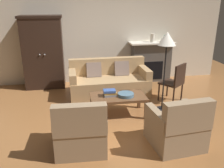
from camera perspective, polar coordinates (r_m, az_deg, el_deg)
ground_plane at (r=4.67m, az=-0.61°, el=-8.91°), size 9.60×9.60×0.00m
back_wall at (r=6.69m, az=-4.01°, el=12.42°), size 7.20×0.10×2.80m
fireplace at (r=6.91m, az=9.31°, el=5.43°), size 1.26×0.48×1.12m
armoire at (r=6.46m, az=-16.19°, el=7.29°), size 1.06×0.57×1.87m
couch at (r=5.84m, az=-0.74°, el=0.50°), size 1.94×0.90×0.86m
coffee_table at (r=4.76m, az=1.48°, el=-3.44°), size 1.10×0.60×0.42m
fruit_bowl at (r=4.71m, az=3.36°, el=-2.58°), size 0.32×0.32×0.06m
book_stack at (r=4.70m, az=-0.54°, el=-2.14°), size 0.26×0.18×0.13m
mantel_vase_cream at (r=6.77m, az=9.67°, el=10.88°), size 0.12×0.12×0.23m
mantel_vase_jade at (r=6.90m, az=12.71°, el=10.67°), size 0.09×0.09×0.19m
armchair_near_left at (r=3.74m, az=-7.53°, el=-11.27°), size 0.81×0.80×0.88m
armchair_near_right at (r=3.94m, az=15.36°, el=-10.20°), size 0.85×0.84×0.88m
side_chair_wooden at (r=5.53m, az=14.90°, el=0.83°), size 0.62×0.62×0.90m
floor_lamp at (r=4.81m, az=13.03°, el=9.50°), size 0.36×0.36×1.65m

